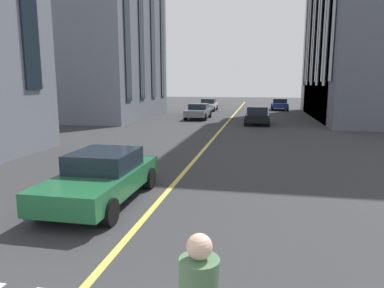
{
  "coord_description": "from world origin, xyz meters",
  "views": [
    {
      "loc": [
        -1.64,
        -2.64,
        3.18
      ],
      "look_at": [
        8.22,
        -0.72,
        1.44
      ],
      "focal_mm": 32.74,
      "sensor_mm": 36.0,
      "label": 1
    }
  ],
  "objects_px": {
    "car_green_parked_b": "(102,176)",
    "car_black_mid": "(257,115)",
    "car_blue_far": "(280,104)",
    "car_white_near": "(208,105)",
    "car_grey_oncoming": "(198,111)"
  },
  "relations": [
    {
      "from": "car_green_parked_b",
      "to": "car_black_mid",
      "type": "bearing_deg",
      "value": -11.48
    },
    {
      "from": "car_blue_far",
      "to": "car_white_near",
      "type": "bearing_deg",
      "value": 109.97
    },
    {
      "from": "car_grey_oncoming",
      "to": "car_blue_far",
      "type": "height_order",
      "value": "same"
    },
    {
      "from": "car_green_parked_b",
      "to": "car_blue_far",
      "type": "relative_size",
      "value": 1.0
    },
    {
      "from": "car_white_near",
      "to": "car_black_mid",
      "type": "xyz_separation_m",
      "value": [
        -12.9,
        -5.77,
        0.0
      ]
    },
    {
      "from": "car_black_mid",
      "to": "car_blue_far",
      "type": "distance_m",
      "value": 16.09
    },
    {
      "from": "car_green_parked_b",
      "to": "car_blue_far",
      "type": "xyz_separation_m",
      "value": [
        35.15,
        -6.39,
        0.0
      ]
    },
    {
      "from": "car_green_parked_b",
      "to": "car_white_near",
      "type": "bearing_deg",
      "value": 3.31
    },
    {
      "from": "car_green_parked_b",
      "to": "car_black_mid",
      "type": "height_order",
      "value": "car_black_mid"
    },
    {
      "from": "car_black_mid",
      "to": "car_blue_far",
      "type": "xyz_separation_m",
      "value": [
        15.9,
        -2.48,
        0.0
      ]
    },
    {
      "from": "car_blue_far",
      "to": "car_green_parked_b",
      "type": "bearing_deg",
      "value": 169.7
    },
    {
      "from": "car_white_near",
      "to": "car_blue_far",
      "type": "relative_size",
      "value": 0.89
    },
    {
      "from": "car_green_parked_b",
      "to": "car_blue_far",
      "type": "distance_m",
      "value": 35.73
    },
    {
      "from": "car_white_near",
      "to": "car_black_mid",
      "type": "distance_m",
      "value": 14.13
    },
    {
      "from": "car_white_near",
      "to": "car_grey_oncoming",
      "type": "relative_size",
      "value": 0.89
    }
  ]
}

